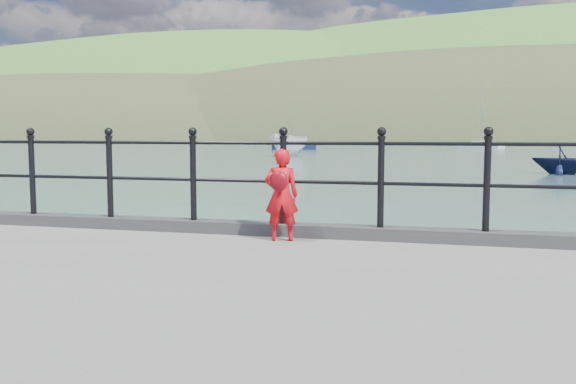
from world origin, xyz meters
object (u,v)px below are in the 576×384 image
(launch_white, at_px, (289,145))
(sailboat_deep, at_px, (481,146))
(railing, at_px, (237,169))
(sailboat_left, at_px, (294,147))
(launch_navy, at_px, (563,159))
(child, at_px, (281,194))

(launch_white, height_order, sailboat_deep, sailboat_deep)
(railing, height_order, launch_white, railing)
(sailboat_deep, relative_size, sailboat_left, 1.20)
(launch_navy, bearing_deg, sailboat_deep, 24.93)
(launch_navy, distance_m, sailboat_deep, 58.88)
(railing, xyz_separation_m, sailboat_deep, (7.59, 87.59, -1.48))
(launch_navy, relative_size, sailboat_left, 0.39)
(child, distance_m, sailboat_deep, 88.24)
(railing, distance_m, sailboat_left, 73.79)
(child, relative_size, launch_white, 0.19)
(child, xyz_separation_m, launch_navy, (8.08, 29.09, -0.70))
(railing, relative_size, sailboat_deep, 1.84)
(launch_navy, height_order, sailboat_left, sailboat_left)
(child, bearing_deg, launch_navy, -120.56)
(launch_white, distance_m, sailboat_left, 23.87)
(railing, bearing_deg, child, -28.49)
(railing, xyz_separation_m, launch_navy, (8.75, 28.72, -0.98))
(launch_white, relative_size, launch_navy, 1.73)
(sailboat_deep, bearing_deg, child, -59.99)
(sailboat_deep, height_order, sailboat_left, sailboat_deep)
(launch_navy, xyz_separation_m, sailboat_left, (-25.82, 43.04, -0.51))
(railing, height_order, sailboat_deep, sailboat_deep)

